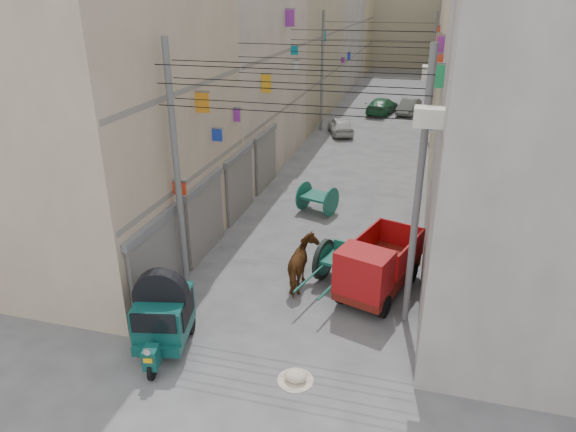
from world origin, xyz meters
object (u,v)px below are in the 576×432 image
(tonga_cart, at_px, (341,264))
(mini_truck, at_px, (374,271))
(distant_car_white, at_px, (341,126))
(horse, at_px, (303,265))
(feed_sack, at_px, (295,376))
(distant_car_grey, at_px, (409,107))
(distant_car_green, at_px, (382,106))
(auto_rickshaw, at_px, (163,313))
(second_cart, at_px, (317,198))

(tonga_cart, xyz_separation_m, mini_truck, (1.16, -0.65, 0.23))
(distant_car_white, bearing_deg, horse, 77.18)
(feed_sack, relative_size, distant_car_grey, 0.16)
(distant_car_grey, bearing_deg, horse, -81.96)
(distant_car_green, bearing_deg, auto_rickshaw, 95.91)
(auto_rickshaw, xyz_separation_m, distant_car_green, (2.83, 31.75, -0.45))
(tonga_cart, distance_m, horse, 1.32)
(mini_truck, relative_size, distant_car_green, 0.91)
(second_cart, distance_m, distant_car_white, 14.00)
(tonga_cart, relative_size, distant_car_white, 0.95)
(second_cart, distance_m, horse, 6.38)
(mini_truck, xyz_separation_m, distant_car_green, (-2.46, 27.77, -0.35))
(feed_sack, xyz_separation_m, horse, (-0.90, 4.49, 0.68))
(tonga_cart, height_order, distant_car_grey, tonga_cart)
(distant_car_white, xyz_separation_m, distant_car_green, (2.11, 7.43, 0.02))
(tonga_cart, height_order, horse, horse)
(distant_car_white, bearing_deg, distant_car_green, -124.90)
(auto_rickshaw, xyz_separation_m, distant_car_grey, (4.95, 32.16, -0.49))
(horse, bearing_deg, feed_sack, 95.41)
(tonga_cart, distance_m, feed_sack, 5.09)
(mini_truck, xyz_separation_m, horse, (-2.35, 0.09, -0.15))
(horse, bearing_deg, second_cart, -88.11)
(second_cart, bearing_deg, mini_truck, -44.06)
(auto_rickshaw, bearing_deg, feed_sack, -18.51)
(mini_truck, height_order, distant_car_green, mini_truck)
(auto_rickshaw, relative_size, tonga_cart, 0.79)
(tonga_cart, distance_m, mini_truck, 1.35)
(auto_rickshaw, relative_size, mini_truck, 0.68)
(mini_truck, bearing_deg, second_cart, 134.11)
(tonga_cart, bearing_deg, feed_sack, -77.50)
(second_cart, height_order, horse, horse)
(second_cart, height_order, feed_sack, second_cart)
(distant_car_white, bearing_deg, tonga_cart, 80.75)
(horse, distance_m, distant_car_green, 27.69)
(horse, bearing_deg, distant_car_green, -95.68)
(mini_truck, bearing_deg, horse, -164.68)
(distant_car_green, bearing_deg, second_cart, 98.98)
(auto_rickshaw, bearing_deg, distant_car_white, 76.10)
(second_cart, relative_size, feed_sack, 3.15)
(auto_rickshaw, height_order, tonga_cart, auto_rickshaw)
(auto_rickshaw, distance_m, horse, 5.02)
(auto_rickshaw, distance_m, mini_truck, 6.62)
(distant_car_green, bearing_deg, feed_sack, 102.80)
(feed_sack, bearing_deg, distant_car_grey, 88.04)
(horse, bearing_deg, auto_rickshaw, 48.20)
(distant_car_white, bearing_deg, mini_truck, 83.58)
(mini_truck, relative_size, distant_car_white, 1.11)
(tonga_cart, relative_size, second_cart, 1.84)
(auto_rickshaw, distance_m, feed_sack, 3.97)
(horse, relative_size, distant_car_grey, 0.55)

